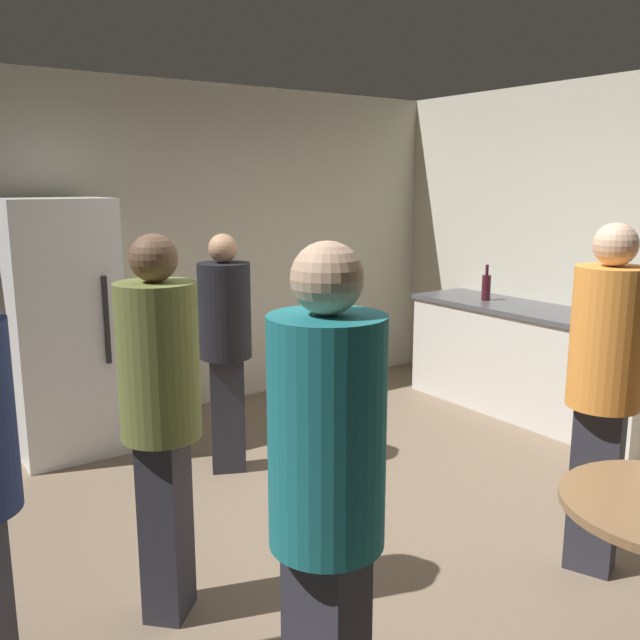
# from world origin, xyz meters

# --- Properties ---
(ground_plane) EXTENTS (5.20, 5.20, 0.10)m
(ground_plane) POSITION_xyz_m (0.00, 0.00, -0.05)
(ground_plane) COLOR #7A6651
(wall_back) EXTENTS (5.32, 0.06, 2.70)m
(wall_back) POSITION_xyz_m (0.00, 2.63, 1.35)
(wall_back) COLOR beige
(wall_back) RESTS_ON ground_plane
(refrigerator) EXTENTS (0.70, 0.68, 1.80)m
(refrigerator) POSITION_xyz_m (-1.07, 2.20, 0.90)
(refrigerator) COLOR white
(refrigerator) RESTS_ON ground_plane
(kitchen_counter) EXTENTS (0.64, 2.21, 0.90)m
(kitchen_counter) POSITION_xyz_m (2.28, 0.80, 0.45)
(kitchen_counter) COLOR beige
(kitchen_counter) RESTS_ON ground_plane
(kettle) EXTENTS (0.24, 0.17, 0.18)m
(kettle) POSITION_xyz_m (2.23, 0.29, 0.97)
(kettle) COLOR #B2B2B7
(kettle) RESTS_ON kitchen_counter
(wine_bottle_on_counter) EXTENTS (0.08, 0.08, 0.31)m
(wine_bottle_on_counter) POSITION_xyz_m (2.26, 1.29, 1.02)
(wine_bottle_on_counter) COLOR #3F141E
(wine_bottle_on_counter) RESTS_ON kitchen_counter
(person_in_black_shirt) EXTENTS (0.45, 0.45, 1.59)m
(person_in_black_shirt) POSITION_xyz_m (-0.29, 1.23, 0.92)
(person_in_black_shirt) COLOR #2D2D38
(person_in_black_shirt) RESTS_ON ground_plane
(person_in_orange_shirt) EXTENTS (0.44, 0.44, 1.73)m
(person_in_orange_shirt) POSITION_xyz_m (0.64, -0.88, 1.01)
(person_in_orange_shirt) COLOR #2D2D38
(person_in_orange_shirt) RESTS_ON ground_plane
(person_in_olive_shirt) EXTENTS (0.48, 0.48, 1.70)m
(person_in_olive_shirt) POSITION_xyz_m (-1.24, -0.02, 1.00)
(person_in_olive_shirt) COLOR #2D2D38
(person_in_olive_shirt) RESTS_ON ground_plane
(person_in_teal_shirt) EXTENTS (0.42, 0.42, 1.75)m
(person_in_teal_shirt) POSITION_xyz_m (-1.19, -1.17, 1.03)
(person_in_teal_shirt) COLOR #2D2D38
(person_in_teal_shirt) RESTS_ON ground_plane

